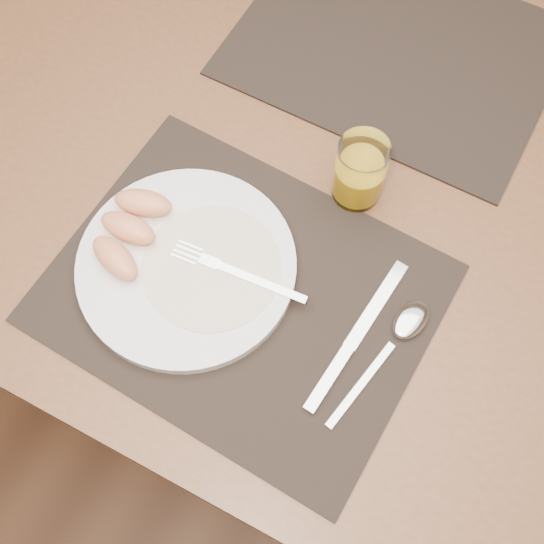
{
  "coord_description": "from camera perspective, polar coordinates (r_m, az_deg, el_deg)",
  "views": [
    {
      "loc": [
        0.18,
        -0.48,
        1.52
      ],
      "look_at": [
        0.03,
        -0.18,
        0.77
      ],
      "focal_mm": 45.0,
      "sensor_mm": 36.0,
      "label": 1
    }
  ],
  "objects": [
    {
      "name": "placemat_far",
      "position": [
        1.05,
        10.27,
        17.91
      ],
      "size": [
        0.46,
        0.36,
        0.0
      ],
      "primitive_type": "cube",
      "rotation": [
        0.0,
        0.0,
        -0.02
      ],
      "color": "black",
      "rests_on": "table"
    },
    {
      "name": "ground",
      "position": [
        1.61,
        2.23,
        -5.45
      ],
      "size": [
        5.0,
        5.0,
        0.0
      ],
      "primitive_type": "plane",
      "color": "#56331D",
      "rests_on": "ground"
    },
    {
      "name": "knife",
      "position": [
        0.81,
        6.46,
        -6.26
      ],
      "size": [
        0.04,
        0.22,
        0.01
      ],
      "color": "silver",
      "rests_on": "placemat_near"
    },
    {
      "name": "grapefruit_wedges",
      "position": [
        0.85,
        -11.89,
        3.52
      ],
      "size": [
        0.09,
        0.14,
        0.03
      ],
      "color": "#E58D5D",
      "rests_on": "plate"
    },
    {
      "name": "fork",
      "position": [
        0.82,
        -3.76,
        0.26
      ],
      "size": [
        0.18,
        0.03,
        0.0
      ],
      "color": "silver",
      "rests_on": "plate"
    },
    {
      "name": "juice_glass",
      "position": [
        0.86,
        7.33,
        8.2
      ],
      "size": [
        0.06,
        0.06,
        0.1
      ],
      "color": "white",
      "rests_on": "placemat_near"
    },
    {
      "name": "plate",
      "position": [
        0.84,
        -7.16,
        0.51
      ],
      "size": [
        0.27,
        0.27,
        0.02
      ],
      "primitive_type": "cylinder",
      "color": "white",
      "rests_on": "placemat_near"
    },
    {
      "name": "plate_dressing",
      "position": [
        0.83,
        -5.1,
        0.46
      ],
      "size": [
        0.17,
        0.17,
        0.0
      ],
      "color": "white",
      "rests_on": "plate"
    },
    {
      "name": "spoon",
      "position": [
        0.82,
        10.95,
        -4.72
      ],
      "size": [
        0.06,
        0.19,
        0.01
      ],
      "color": "silver",
      "rests_on": "placemat_near"
    },
    {
      "name": "table",
      "position": [
        1.0,
        3.6,
        6.83
      ],
      "size": [
        1.4,
        0.9,
        0.75
      ],
      "color": "brown",
      "rests_on": "ground"
    },
    {
      "name": "placemat_near",
      "position": [
        0.83,
        -2.56,
        -1.78
      ],
      "size": [
        0.47,
        0.38,
        0.0
      ],
      "primitive_type": "cube",
      "rotation": [
        0.0,
        0.0,
        -0.06
      ],
      "color": "black",
      "rests_on": "table"
    }
  ]
}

